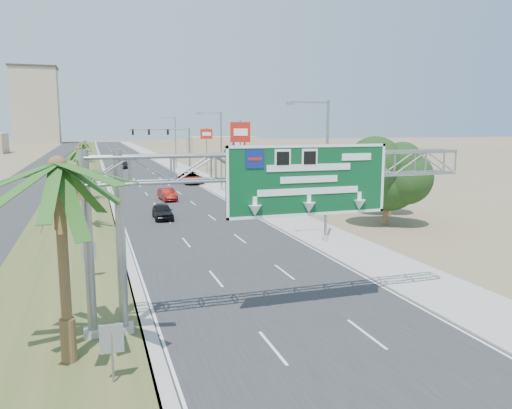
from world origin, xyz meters
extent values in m
cube|color=#28282B|center=(0.00, 110.00, 0.01)|extent=(12.00, 300.00, 0.02)
cube|color=#9E9B93|center=(8.50, 110.00, 0.05)|extent=(4.00, 300.00, 0.10)
cube|color=#394E22|center=(-10.00, 110.00, 0.06)|extent=(7.00, 300.00, 0.12)
cube|color=#28282B|center=(-17.00, 110.00, 0.01)|extent=(8.00, 300.00, 0.02)
cylinder|color=gray|center=(-7.20, 10.00, 3.70)|extent=(0.36, 0.36, 7.40)
cylinder|color=gray|center=(-8.40, 10.00, 3.70)|extent=(0.36, 0.36, 7.40)
cube|color=#9E9B93|center=(-7.20, 10.00, 0.20)|extent=(0.70, 0.70, 0.40)
cube|color=#9E9B93|center=(-8.40, 10.00, 0.20)|extent=(0.70, 0.70, 0.40)
cube|color=#074722|center=(0.50, 9.52, 6.00)|extent=(7.20, 0.12, 3.00)
cube|color=navy|center=(-1.90, 9.44, 6.95)|extent=(0.75, 0.03, 0.75)
cone|color=white|center=(0.50, 9.44, 4.85)|extent=(0.56, 0.56, 0.45)
cylinder|color=brown|center=(-9.20, 8.00, 3.50)|extent=(0.36, 0.36, 7.00)
cylinder|color=brown|center=(-9.20, 8.00, 0.84)|extent=(0.54, 0.54, 1.68)
cylinder|color=brown|center=(-9.50, 32.00, 2.50)|extent=(0.36, 0.36, 5.00)
cylinder|color=brown|center=(-9.50, 32.00, 0.60)|extent=(0.54, 0.54, 1.20)
cylinder|color=brown|center=(-9.50, 48.00, 2.90)|extent=(0.36, 0.36, 5.80)
cylinder|color=brown|center=(-9.50, 48.00, 0.70)|extent=(0.54, 0.54, 1.39)
cylinder|color=brown|center=(-9.50, 66.00, 2.25)|extent=(0.36, 0.36, 4.50)
cylinder|color=brown|center=(-9.50, 66.00, 0.54)|extent=(0.54, 0.54, 1.08)
cylinder|color=brown|center=(-9.50, 85.00, 2.60)|extent=(0.36, 0.36, 5.20)
cylinder|color=brown|center=(-9.50, 85.00, 0.62)|extent=(0.54, 0.54, 1.25)
cylinder|color=brown|center=(-9.50, 110.00, 2.40)|extent=(0.36, 0.36, 4.80)
cylinder|color=brown|center=(-9.50, 110.00, 0.58)|extent=(0.54, 0.54, 1.15)
cylinder|color=gray|center=(7.50, 22.00, 5.00)|extent=(0.20, 0.20, 10.00)
cylinder|color=gray|center=(6.10, 22.00, 9.85)|extent=(2.80, 0.12, 0.12)
cube|color=slate|center=(4.70, 22.00, 9.75)|extent=(0.50, 0.22, 0.18)
cylinder|color=#9E9B93|center=(7.50, 22.00, 0.25)|extent=(0.44, 0.44, 0.50)
cylinder|color=gray|center=(7.50, 52.00, 5.00)|extent=(0.20, 0.20, 10.00)
cylinder|color=gray|center=(6.10, 52.00, 9.85)|extent=(2.80, 0.12, 0.12)
cube|color=slate|center=(4.70, 52.00, 9.75)|extent=(0.50, 0.22, 0.18)
cylinder|color=#9E9B93|center=(7.50, 52.00, 0.25)|extent=(0.44, 0.44, 0.50)
cylinder|color=gray|center=(7.50, 88.00, 5.00)|extent=(0.20, 0.20, 10.00)
cylinder|color=gray|center=(6.10, 88.00, 9.85)|extent=(2.80, 0.12, 0.12)
cube|color=slate|center=(4.70, 88.00, 9.75)|extent=(0.50, 0.22, 0.18)
cylinder|color=#9E9B93|center=(7.50, 88.00, 0.25)|extent=(0.44, 0.44, 0.50)
cylinder|color=gray|center=(7.20, 72.00, 4.00)|extent=(0.28, 0.28, 8.00)
cylinder|color=gray|center=(2.20, 72.00, 7.70)|extent=(10.00, 0.18, 0.18)
cube|color=black|center=(3.70, 71.80, 7.30)|extent=(0.32, 0.18, 0.95)
cube|color=black|center=(0.70, 71.80, 7.30)|extent=(0.32, 0.18, 0.95)
cube|color=black|center=(-1.80, 71.80, 7.30)|extent=(0.32, 0.18, 0.95)
sphere|color=red|center=(3.70, 71.68, 7.60)|extent=(0.22, 0.22, 0.22)
imported|color=black|center=(7.20, 72.00, 7.00)|extent=(0.16, 0.16, 0.60)
cylinder|color=#9E9B93|center=(7.20, 72.00, 0.30)|extent=(0.56, 0.56, 0.60)
cube|color=tan|center=(22.00, 66.00, 2.00)|extent=(18.00, 10.00, 4.00)
cylinder|color=brown|center=(15.00, 26.00, 1.95)|extent=(0.44, 0.44, 3.90)
sphere|color=black|center=(15.00, 26.00, 4.55)|extent=(4.50, 4.50, 4.50)
cylinder|color=brown|center=(18.00, 30.00, 1.65)|extent=(0.44, 0.44, 3.30)
sphere|color=black|center=(18.00, 30.00, 3.85)|extent=(3.50, 3.50, 3.50)
cylinder|color=gray|center=(-7.80, 6.00, 0.90)|extent=(0.08, 0.08, 1.80)
cube|color=slate|center=(-7.80, 6.00, 1.60)|extent=(0.75, 0.06, 0.95)
cylinder|color=gray|center=(-8.50, 18.00, 0.90)|extent=(0.08, 0.08, 1.80)
cube|color=slate|center=(-8.50, 18.00, 1.60)|extent=(0.75, 0.06, 0.95)
cube|color=tan|center=(-32.00, 250.00, 17.50)|extent=(20.00, 16.00, 35.00)
cube|color=tan|center=(30.00, 140.00, 2.50)|extent=(20.00, 12.00, 5.00)
imported|color=black|center=(-2.35, 34.70, 0.70)|extent=(1.70, 4.10, 1.39)
imported|color=maroon|center=(-0.30, 45.92, 0.68)|extent=(1.79, 4.24, 1.36)
imported|color=gray|center=(5.36, 61.30, 0.82)|extent=(3.11, 6.09, 1.65)
imported|color=black|center=(-2.18, 90.54, 0.64)|extent=(1.87, 4.46, 1.29)
cylinder|color=gray|center=(9.00, 48.52, 4.45)|extent=(0.20, 0.20, 8.91)
cube|color=red|center=(9.00, 48.52, 7.51)|extent=(2.35, 1.15, 2.40)
cube|color=white|center=(9.00, 48.34, 7.51)|extent=(1.58, 0.65, 0.84)
cylinder|color=gray|center=(13.00, 62.88, 3.58)|extent=(0.20, 0.20, 7.17)
cube|color=navy|center=(13.00, 62.88, 5.47)|extent=(2.01, 0.41, 3.00)
cube|color=white|center=(13.00, 62.70, 5.47)|extent=(1.40, 0.12, 1.05)
cylinder|color=gray|center=(11.83, 79.90, 3.96)|extent=(0.20, 0.20, 7.91)
cube|color=red|center=(11.83, 79.90, 6.81)|extent=(2.19, 0.94, 1.80)
cube|color=white|center=(11.83, 79.72, 6.81)|extent=(1.48, 0.50, 0.63)
camera|label=1|loc=(-8.11, -9.60, 8.26)|focal=35.00mm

